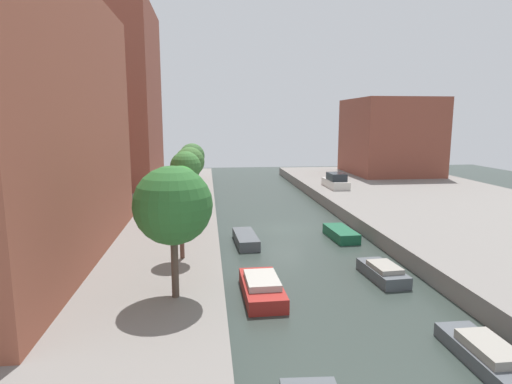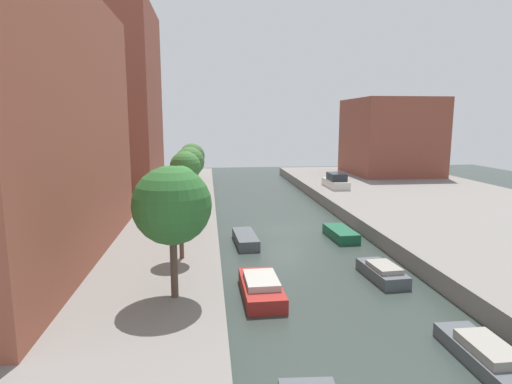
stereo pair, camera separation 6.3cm
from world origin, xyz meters
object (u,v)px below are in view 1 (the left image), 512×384
(street_tree_1, at_px, (180,185))
(street_tree_3, at_px, (190,162))
(apartment_tower_far, at_px, (107,97))
(moored_boat_right_0, at_px, (486,354))
(moored_boat_right_1, at_px, (383,272))
(moored_boat_left_2, at_px, (246,239))
(moored_boat_right_2, at_px, (341,234))
(street_tree_4, at_px, (192,156))
(moored_boat_left_1, at_px, (262,288))
(street_tree_0, at_px, (173,206))
(low_block_right, at_px, (390,136))
(street_tree_2, at_px, (186,167))
(parked_car, at_px, (336,181))

(street_tree_1, xyz_separation_m, street_tree_3, (-0.00, 12.16, -0.04))
(apartment_tower_far, distance_m, street_tree_1, 28.94)
(moored_boat_right_0, distance_m, moored_boat_right_1, 7.68)
(moored_boat_left_2, bearing_deg, moored_boat_right_0, -65.91)
(street_tree_3, height_order, moored_boat_right_2, street_tree_3)
(street_tree_1, relative_size, street_tree_4, 0.97)
(moored_boat_left_1, bearing_deg, street_tree_0, -151.84)
(moored_boat_right_0, distance_m, moored_boat_right_2, 15.18)
(low_block_right, bearing_deg, apartment_tower_far, -170.72)
(street_tree_0, bearing_deg, street_tree_4, 90.00)
(street_tree_3, bearing_deg, street_tree_2, -90.00)
(low_block_right, xyz_separation_m, moored_boat_left_1, (-21.25, -35.34, -5.40))
(street_tree_4, distance_m, moored_boat_right_0, 29.20)
(moored_boat_right_2, bearing_deg, moored_boat_left_2, -175.14)
(moored_boat_left_2, distance_m, moored_boat_right_2, 6.52)
(street_tree_2, xyz_separation_m, moored_boat_left_1, (3.68, -8.51, -4.58))
(low_block_right, xyz_separation_m, moored_boat_left_2, (-21.22, -26.95, -5.48))
(street_tree_1, bearing_deg, street_tree_4, 90.00)
(moored_boat_left_2, height_order, moored_boat_right_1, moored_boat_right_1)
(moored_boat_left_1, bearing_deg, street_tree_2, 113.37)
(street_tree_3, height_order, moored_boat_left_2, street_tree_3)
(apartment_tower_far, height_order, low_block_right, apartment_tower_far)
(street_tree_1, distance_m, moored_boat_right_0, 14.40)
(moored_boat_right_0, relative_size, moored_boat_right_2, 1.09)
(parked_car, xyz_separation_m, moored_boat_right_0, (-4.24, -30.52, -1.30))
(apartment_tower_far, distance_m, moored_boat_left_2, 26.85)
(moored_boat_right_2, bearing_deg, street_tree_2, -177.58)
(low_block_right, height_order, moored_boat_right_2, low_block_right)
(street_tree_2, bearing_deg, moored_boat_right_0, -55.21)
(street_tree_0, xyz_separation_m, moored_boat_right_0, (10.25, -4.27, -4.32))
(low_block_right, bearing_deg, street_tree_1, -127.52)
(street_tree_2, relative_size, moored_boat_left_1, 1.20)
(street_tree_2, height_order, moored_boat_left_2, street_tree_2)
(street_tree_1, relative_size, moored_boat_right_2, 1.31)
(street_tree_2, height_order, moored_boat_left_1, street_tree_2)
(street_tree_2, distance_m, moored_boat_right_0, 18.55)
(street_tree_0, bearing_deg, street_tree_3, 90.00)
(street_tree_2, height_order, street_tree_3, street_tree_2)
(street_tree_0, xyz_separation_m, moored_boat_left_1, (3.68, 1.97, -4.26))
(street_tree_4, bearing_deg, moored_boat_right_1, -62.69)
(street_tree_4, distance_m, moored_boat_left_1, 21.51)
(street_tree_3, relative_size, street_tree_4, 1.01)
(apartment_tower_far, relative_size, street_tree_0, 3.59)
(street_tree_1, distance_m, moored_boat_right_1, 10.99)
(low_block_right, distance_m, street_tree_4, 28.90)
(street_tree_3, relative_size, moored_boat_right_2, 1.36)
(moored_boat_left_1, bearing_deg, apartment_tower_far, 113.17)
(low_block_right, relative_size, street_tree_0, 2.26)
(street_tree_0, bearing_deg, moored_boat_right_1, 18.83)
(moored_boat_right_0, height_order, moored_boat_right_2, moored_boat_right_0)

